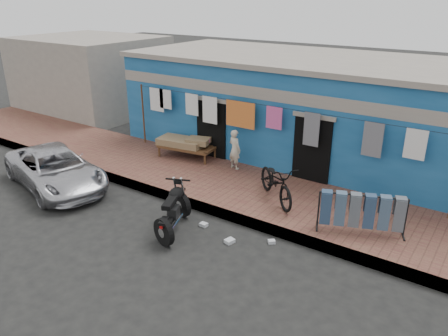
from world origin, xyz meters
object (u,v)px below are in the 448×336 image
seated_person (235,149)px  bicycle (277,178)px  motorcycle (173,209)px  charpoy (187,147)px  jeans_rack (361,212)px  car (55,168)px

seated_person → bicycle: size_ratio=0.63×
motorcycle → charpoy: size_ratio=0.90×
seated_person → jeans_rack: 4.70m
jeans_rack → seated_person: bearing=160.3°
car → charpoy: (1.98, 3.57, 0.00)m
car → charpoy: size_ratio=1.98×
car → charpoy: car is taller
car → charpoy: bearing=-14.6°
seated_person → bicycle: 2.43m
motorcycle → charpoy: motorcycle is taller
car → seated_person: 5.27m
seated_person → motorcycle: (0.61, -3.59, -0.30)m
car → motorcycle: size_ratio=2.21×
car → bicycle: 6.38m
charpoy → seated_person: bearing=1.5°
car → seated_person: bearing=-32.2°
bicycle → seated_person: bearing=98.8°
seated_person → motorcycle: bearing=114.8°
motorcycle → charpoy: 4.31m
car → bicycle: size_ratio=2.08×
car → motorcycle: car is taller
car → jeans_rack: jeans_rack is taller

